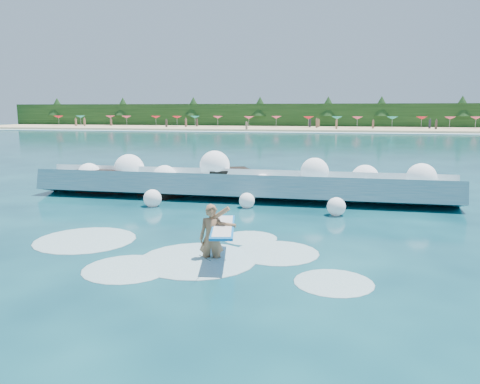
{
  "coord_description": "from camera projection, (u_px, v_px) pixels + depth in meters",
  "views": [
    {
      "loc": [
        4.46,
        -11.88,
        3.69
      ],
      "look_at": [
        1.5,
        2.0,
        1.2
      ],
      "focal_mm": 35.0,
      "sensor_mm": 36.0,
      "label": 1
    }
  ],
  "objects": [
    {
      "name": "treeline",
      "position": [
        319.0,
        116.0,
        97.33
      ],
      "size": [
        140.0,
        4.0,
        5.0
      ],
      "primitive_type": "cube",
      "color": "black",
      "rests_on": "ground"
    },
    {
      "name": "rock_cluster",
      "position": [
        160.0,
        183.0,
        21.13
      ],
      "size": [
        8.03,
        3.27,
        1.32
      ],
      "color": "black",
      "rests_on": "ground"
    },
    {
      "name": "beach",
      "position": [
        316.0,
        129.0,
        88.1
      ],
      "size": [
        140.0,
        20.0,
        0.4
      ],
      "primitive_type": "cube",
      "color": "tan",
      "rests_on": "ground"
    },
    {
      "name": "wet_band",
      "position": [
        313.0,
        132.0,
        77.53
      ],
      "size": [
        140.0,
        5.0,
        0.08
      ],
      "primitive_type": "cube",
      "color": "silver",
      "rests_on": "ground"
    },
    {
      "name": "breaking_wave",
      "position": [
        240.0,
        185.0,
        19.94
      ],
      "size": [
        17.47,
        2.75,
        1.51
      ],
      "color": "teal",
      "rests_on": "ground"
    },
    {
      "name": "beachgoers",
      "position": [
        354.0,
        124.0,
        84.15
      ],
      "size": [
        105.91,
        11.8,
        1.61
      ],
      "color": "#3F332D",
      "rests_on": "ground"
    },
    {
      "name": "surf_foam",
      "position": [
        175.0,
        253.0,
        12.23
      ],
      "size": [
        9.39,
        5.12,
        0.15
      ],
      "color": "silver",
      "rests_on": "ground"
    },
    {
      "name": "wave_spray",
      "position": [
        235.0,
        175.0,
        19.92
      ],
      "size": [
        15.38,
        4.22,
        1.99
      ],
      "color": "white",
      "rests_on": "ground"
    },
    {
      "name": "surfer_with_board",
      "position": [
        214.0,
        236.0,
        11.54
      ],
      "size": [
        1.11,
        2.9,
        1.71
      ],
      "color": "#8A6040",
      "rests_on": "ground"
    },
    {
      "name": "beach_umbrellas",
      "position": [
        317.0,
        118.0,
        89.62
      ],
      "size": [
        112.11,
        6.47,
        0.5
      ],
      "color": "red",
      "rests_on": "ground"
    },
    {
      "name": "ground",
      "position": [
        172.0,
        245.0,
        13.0
      ],
      "size": [
        200.0,
        200.0,
        0.0
      ],
      "primitive_type": "plane",
      "color": "#072D39",
      "rests_on": "ground"
    }
  ]
}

